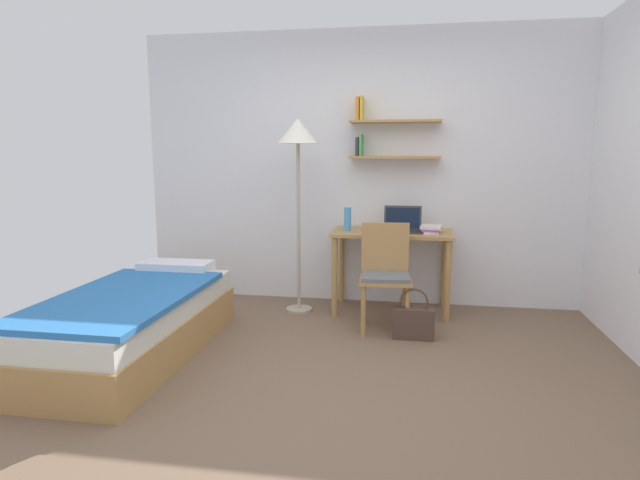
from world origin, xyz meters
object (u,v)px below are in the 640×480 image
desk_chair (385,272)px  book_stack (431,229)px  desk (392,246)px  standing_lamp (298,143)px  water_bottle (348,219)px  bed (134,323)px  laptop (402,225)px  handbag (413,322)px

desk_chair → book_stack: 0.67m
desk → desk_chair: desk_chair is taller
standing_lamp → water_bottle: size_ratio=8.11×
bed → water_bottle: water_bottle is taller
water_bottle → desk_chair: bearing=-51.8°
desk_chair → water_bottle: water_bottle is taller
desk → desk_chair: size_ratio=1.23×
standing_lamp → laptop: bearing=9.3°
desk → laptop: 0.22m
desk → laptop: (0.09, 0.01, 0.20)m
bed → handbag: 2.12m
desk → desk_chair: 0.53m
laptop → handbag: laptop is taller
bed → standing_lamp: 2.04m
water_bottle → handbag: (0.61, -0.69, -0.72)m
desk_chair → desk: bearing=86.2°
desk_chair → book_stack: desk_chair is taller
book_stack → desk: bearing=171.9°
desk → desk_chair: (-0.03, -0.51, -0.13)m
desk_chair → handbag: bearing=-41.7°
laptop → book_stack: laptop is taller
handbag → desk_chair: bearing=138.3°
bed → laptop: bearing=36.7°
desk_chair → water_bottle: (-0.37, 0.47, 0.37)m
standing_lamp → book_stack: bearing=4.5°
desk_chair → water_bottle: bearing=128.2°
desk → laptop: laptop is taller
book_stack → standing_lamp: bearing=-175.5°
bed → book_stack: 2.59m
laptop → handbag: 1.00m
desk_chair → standing_lamp: bearing=155.6°
desk → standing_lamp: 1.26m
bed → desk: bearing=37.9°
standing_lamp → laptop: size_ratio=5.10×
laptop → water_bottle: size_ratio=1.59×
book_stack → desk_chair: bearing=-129.4°
desk_chair → standing_lamp: standing_lamp is taller
desk_chair → bed: bearing=-153.2°
water_bottle → bed: bearing=-135.7°
desk_chair → handbag: (0.24, -0.21, -0.35)m
desk_chair → book_stack: (0.38, 0.46, 0.30)m
standing_lamp → book_stack: standing_lamp is taller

